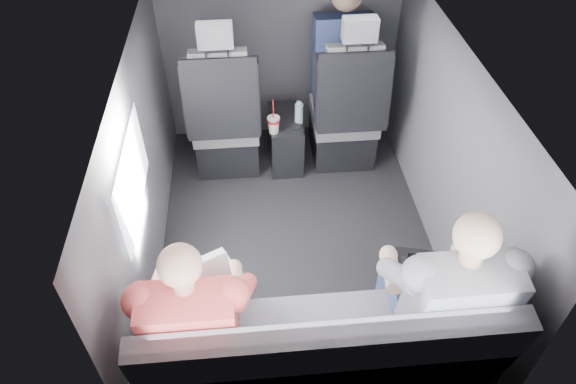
{
  "coord_description": "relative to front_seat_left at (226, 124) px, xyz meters",
  "views": [
    {
      "loc": [
        -0.27,
        -2.32,
        2.62
      ],
      "look_at": [
        -0.07,
        -0.05,
        0.5
      ],
      "focal_mm": 32.0,
      "sensor_mm": 36.0,
      "label": 1
    }
  ],
  "objects": [
    {
      "name": "passenger_rear_right",
      "position": [
        1.02,
        -1.81,
        0.24
      ],
      "size": [
        0.53,
        0.64,
        1.26
      ],
      "color": "navy",
      "rests_on": "rear_bench"
    },
    {
      "name": "center_console",
      "position": [
        0.45,
        0.04,
        -0.2
      ],
      "size": [
        0.24,
        0.48,
        0.41
      ],
      "color": "black",
      "rests_on": "floor"
    },
    {
      "name": "ceiling",
      "position": [
        0.45,
        -0.84,
        0.95
      ],
      "size": [
        2.6,
        2.6,
        0.0
      ],
      "primitive_type": "plane",
      "rotation": [
        3.14,
        0.0,
        0.0
      ],
      "color": "#B2B2AD",
      "rests_on": "panel_back"
    },
    {
      "name": "panel_front",
      "position": [
        0.45,
        0.46,
        0.27
      ],
      "size": [
        1.8,
        0.02,
        1.35
      ],
      "primitive_type": "cube",
      "color": "#56565B",
      "rests_on": "floor"
    },
    {
      "name": "laptop_black",
      "position": [
        1.01,
        -1.64,
        0.23
      ],
      "size": [
        0.34,
        0.33,
        0.22
      ],
      "color": "black",
      "rests_on": "passenger_rear_right"
    },
    {
      "name": "front_seat_right",
      "position": [
        0.9,
        0.0,
        0.0
      ],
      "size": [
        0.52,
        0.58,
        1.26
      ],
      "color": "black",
      "rests_on": "floor"
    },
    {
      "name": "side_window",
      "position": [
        -0.43,
        -1.14,
        0.5
      ],
      "size": [
        0.02,
        0.75,
        0.42
      ],
      "primitive_type": "cube",
      "color": "white",
      "rests_on": "panel_left"
    },
    {
      "name": "front_seat_left",
      "position": [
        0.0,
        0.0,
        0.0
      ],
      "size": [
        0.52,
        0.58,
        1.26
      ],
      "color": "black",
      "rests_on": "floor"
    },
    {
      "name": "panel_right",
      "position": [
        1.35,
        -0.84,
        0.27
      ],
      "size": [
        0.02,
        2.6,
        1.35
      ],
      "primitive_type": "cube",
      "color": "#56565B",
      "rests_on": "floor"
    },
    {
      "name": "seatbelt",
      "position": [
        0.9,
        -0.17,
        0.4
      ],
      "size": [
        0.35,
        0.11,
        0.59
      ],
      "primitive_type": "cube",
      "rotation": [
        -0.14,
        0.49,
        0.0
      ],
      "color": "black",
      "rests_on": "front_seat_right"
    },
    {
      "name": "panel_back",
      "position": [
        0.45,
        -2.14,
        0.27
      ],
      "size": [
        1.8,
        0.02,
        1.35
      ],
      "primitive_type": "cube",
      "color": "#56565B",
      "rests_on": "floor"
    },
    {
      "name": "floor",
      "position": [
        0.45,
        -0.84,
        -0.4
      ],
      "size": [
        2.6,
        2.6,
        0.0
      ],
      "primitive_type": "plane",
      "color": "black",
      "rests_on": "ground"
    },
    {
      "name": "water_bottle",
      "position": [
        0.54,
        -0.02,
        0.08
      ],
      "size": [
        0.06,
        0.06,
        0.18
      ],
      "color": "#A5C2E0",
      "rests_on": "center_console"
    },
    {
      "name": "panel_left",
      "position": [
        -0.45,
        -0.84,
        0.27
      ],
      "size": [
        0.02,
        2.6,
        1.35
      ],
      "primitive_type": "cube",
      "color": "#56565B",
      "rests_on": "floor"
    },
    {
      "name": "passenger_rear_left",
      "position": [
        -0.11,
        -1.81,
        0.22
      ],
      "size": [
        0.49,
        0.61,
        1.2
      ],
      "color": "#333338",
      "rests_on": "rear_bench"
    },
    {
      "name": "passenger_front_right",
      "position": [
        0.89,
        0.26,
        0.36
      ],
      "size": [
        0.43,
        0.43,
        0.91
      ],
      "color": "navy",
      "rests_on": "front_seat_right"
    },
    {
      "name": "rear_bench",
      "position": [
        0.45,
        -1.9,
        -0.09
      ],
      "size": [
        1.6,
        0.57,
        0.92
      ],
      "color": "slate",
      "rests_on": "floor"
    },
    {
      "name": "soda_cup",
      "position": [
        0.35,
        -0.13,
        0.07
      ],
      "size": [
        0.09,
        0.09,
        0.28
      ],
      "color": "white",
      "rests_on": "center_console"
    },
    {
      "name": "laptop_white",
      "position": [
        -0.1,
        -1.61,
        0.23
      ],
      "size": [
        0.4,
        0.43,
        0.25
      ],
      "color": "silver",
      "rests_on": "passenger_rear_left"
    }
  ]
}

